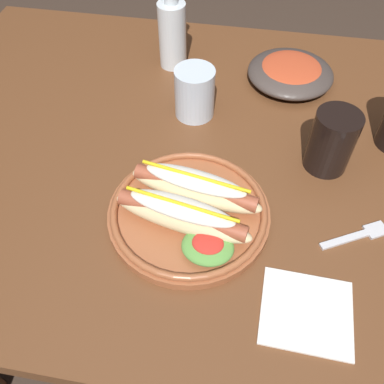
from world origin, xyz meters
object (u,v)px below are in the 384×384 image
Objects in this scene: fork at (359,235)px; glass_bottle at (172,31)px; water_cup at (195,93)px; napkin at (306,312)px; hot_dog_plate at (190,209)px; extra_cup at (332,141)px; side_bowl at (291,72)px.

glass_bottle reaches higher than fork.
water_cup is 0.19m from glass_bottle.
water_cup is at bearing 119.89° from napkin.
extra_cup reaches higher than hot_dog_plate.
hot_dog_plate is 2.33× the size of extra_cup.
fork is (0.28, 0.01, -0.02)m from hot_dog_plate.
side_bowl is at bearing 78.92° from fork.
hot_dog_plate is 0.28m from extra_cup.
side_bowl is at bearing 94.20° from napkin.
hot_dog_plate reaches higher than fork.
extra_cup is at bearing -37.94° from glass_bottle.
extra_cup is (0.26, -0.10, 0.01)m from water_cup.
side_bowl is (0.27, -0.02, -0.06)m from glass_bottle.
napkin is (0.19, -0.13, -0.02)m from hot_dog_plate.
water_cup reaches higher than hot_dog_plate.
water_cup is (-0.32, 0.26, 0.05)m from fork.
fork is at bearing -71.08° from extra_cup.
glass_bottle reaches higher than water_cup.
hot_dog_plate is at bearing -110.43° from side_bowl.
fork and napkin have the same top height.
glass_bottle is at bearing 142.06° from extra_cup.
glass_bottle is (-0.34, 0.27, 0.03)m from extra_cup.
napkin is at bearing -60.11° from water_cup.
water_cup is 0.80× the size of napkin.
side_bowl is 0.55m from napkin.
fork is at bearing 60.14° from napkin.
hot_dog_plate is 0.27m from water_cup.
glass_bottle is at bearing 175.65° from side_bowl.
napkin is (-0.03, -0.30, -0.06)m from extra_cup.
glass_bottle reaches higher than extra_cup.
side_bowl is (-0.13, 0.40, 0.02)m from fork.
hot_dog_plate is at bearing 145.24° from napkin.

